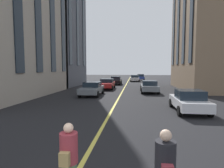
% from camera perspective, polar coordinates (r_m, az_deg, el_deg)
% --- Properties ---
extents(lane_centre_line, '(80.00, 0.16, 0.01)m').
position_cam_1_polar(lane_centre_line, '(22.09, 3.11, -2.38)').
color(lane_centre_line, '#D8C64C').
rests_on(lane_centre_line, ground_plane).
extents(car_grey_parked_a, '(4.40, 1.95, 1.37)m').
position_cam_1_polar(car_grey_parked_a, '(21.78, 11.33, -0.71)').
color(car_grey_parked_a, slate).
rests_on(car_grey_parked_a, ground_plane).
extents(car_black_mid, '(3.90, 1.89, 1.40)m').
position_cam_1_polar(car_black_mid, '(32.27, 1.19, 1.11)').
color(car_black_mid, black).
rests_on(car_black_mid, ground_plane).
extents(car_white_far, '(3.90, 1.89, 1.40)m').
position_cam_1_polar(car_white_far, '(12.83, 22.44, -4.75)').
color(car_white_far, silver).
rests_on(car_white_far, ground_plane).
extents(car_white_trailing, '(4.40, 1.95, 1.37)m').
position_cam_1_polar(car_white_trailing, '(40.41, 6.99, 1.81)').
color(car_white_trailing, silver).
rests_on(car_white_trailing, ground_plane).
extents(car_grey_oncoming, '(4.40, 1.95, 1.37)m').
position_cam_1_polar(car_grey_oncoming, '(19.19, -6.11, -1.37)').
color(car_grey_oncoming, slate).
rests_on(car_grey_oncoming, ground_plane).
extents(car_red_parked_b, '(4.40, 1.95, 1.37)m').
position_cam_1_polar(car_red_parked_b, '(25.07, -1.57, 0.08)').
color(car_red_parked_b, '#B21E1E').
rests_on(car_red_parked_b, ground_plane).
extents(car_blue_near, '(3.90, 1.89, 1.40)m').
position_cam_1_polar(car_blue_near, '(45.73, 8.69, 2.12)').
color(car_blue_near, navy).
rests_on(car_blue_near, ground_plane).
extents(pedestrian_near, '(0.50, 0.38, 1.60)m').
position_cam_1_polar(pedestrian_near, '(4.34, -13.03, -21.81)').
color(pedestrian_near, '#4C724C').
rests_on(pedestrian_near, ground_plane).
extents(building_left_far, '(10.27, 9.83, 23.11)m').
position_cam_1_polar(building_left_far, '(33.16, -19.12, 19.90)').
color(building_left_far, '#565B66').
rests_on(building_left_far, ground_plane).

